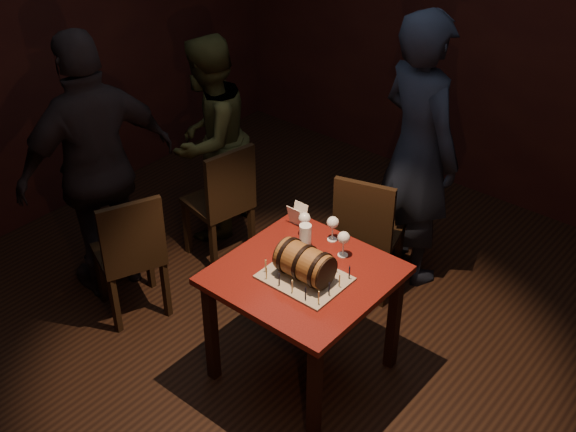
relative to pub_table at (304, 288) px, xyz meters
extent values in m
plane|color=black|center=(-0.19, 0.10, -0.64)|extent=(5.00, 5.00, 0.00)
cube|color=black|center=(-0.19, 2.60, 0.76)|extent=(5.00, 0.04, 2.80)
cube|color=black|center=(-2.69, 0.10, 0.76)|extent=(0.04, 5.00, 2.80)
cube|color=#450E0B|center=(0.00, 0.00, 0.09)|extent=(0.90, 0.90, 0.04)
cube|color=black|center=(-0.38, -0.38, -0.29)|extent=(0.06, 0.06, 0.71)
cube|color=black|center=(0.38, -0.38, -0.29)|extent=(0.06, 0.06, 0.71)
cube|color=black|center=(-0.38, 0.38, -0.29)|extent=(0.06, 0.06, 0.71)
cube|color=black|center=(0.38, 0.38, -0.29)|extent=(0.06, 0.06, 0.71)
cube|color=gray|center=(0.04, -0.04, 0.12)|extent=(0.45, 0.35, 0.01)
cylinder|color=brown|center=(0.04, -0.04, 0.22)|extent=(0.29, 0.19, 0.19)
cylinder|color=black|center=(-0.07, -0.04, 0.22)|extent=(0.02, 0.21, 0.21)
cylinder|color=black|center=(0.04, -0.04, 0.22)|extent=(0.02, 0.21, 0.21)
cylinder|color=black|center=(0.14, -0.04, 0.22)|extent=(0.02, 0.21, 0.21)
cylinder|color=black|center=(-0.11, -0.04, 0.22)|extent=(0.01, 0.18, 0.18)
cylinder|color=black|center=(0.18, -0.04, 0.22)|extent=(0.01, 0.18, 0.18)
cylinder|color=black|center=(-0.13, -0.04, 0.22)|extent=(0.04, 0.02, 0.02)
sphere|color=black|center=(-0.15, -0.04, 0.22)|extent=(0.03, 0.03, 0.03)
cylinder|color=#F8E994|center=(-0.11, -0.19, 0.16)|extent=(0.01, 0.01, 0.08)
cylinder|color=black|center=(-0.11, -0.19, 0.21)|extent=(0.00, 0.00, 0.01)
cylinder|color=black|center=(-0.02, -0.19, 0.16)|extent=(0.01, 0.01, 0.08)
cylinder|color=black|center=(-0.02, -0.19, 0.21)|extent=(0.00, 0.00, 0.01)
cylinder|color=#F8E994|center=(0.07, -0.19, 0.16)|extent=(0.01, 0.01, 0.08)
cylinder|color=black|center=(0.07, -0.19, 0.21)|extent=(0.00, 0.00, 0.01)
cylinder|color=black|center=(0.16, -0.19, 0.16)|extent=(0.01, 0.01, 0.08)
cylinder|color=black|center=(0.16, -0.19, 0.21)|extent=(0.00, 0.00, 0.01)
cylinder|color=#F8E994|center=(0.23, -0.17, 0.16)|extent=(0.01, 0.01, 0.08)
cylinder|color=black|center=(0.23, -0.17, 0.21)|extent=(0.00, 0.00, 0.01)
cylinder|color=black|center=(0.23, -0.08, 0.16)|extent=(0.01, 0.01, 0.08)
cylinder|color=black|center=(0.23, -0.08, 0.21)|extent=(0.00, 0.00, 0.01)
cylinder|color=#F8E994|center=(0.23, 0.01, 0.16)|extent=(0.01, 0.01, 0.08)
cylinder|color=black|center=(0.23, 0.01, 0.21)|extent=(0.00, 0.00, 0.01)
cylinder|color=black|center=(0.23, 0.10, 0.16)|extent=(0.01, 0.01, 0.08)
cylinder|color=black|center=(0.23, 0.10, 0.21)|extent=(0.00, 0.00, 0.01)
cylinder|color=#F8E994|center=(0.14, 0.10, 0.16)|extent=(0.01, 0.01, 0.08)
cylinder|color=black|center=(0.14, 0.10, 0.21)|extent=(0.00, 0.00, 0.01)
cylinder|color=black|center=(0.05, 0.10, 0.16)|extent=(0.01, 0.01, 0.08)
cylinder|color=black|center=(0.05, 0.10, 0.21)|extent=(0.00, 0.00, 0.01)
cylinder|color=#F8E994|center=(-0.04, 0.10, 0.16)|extent=(0.01, 0.01, 0.08)
cylinder|color=black|center=(-0.04, 0.10, 0.21)|extent=(0.00, 0.00, 0.01)
cylinder|color=black|center=(-0.13, 0.10, 0.16)|extent=(0.01, 0.01, 0.08)
cylinder|color=black|center=(-0.13, 0.10, 0.21)|extent=(0.00, 0.00, 0.01)
cylinder|color=#F8E994|center=(-0.16, 0.04, 0.16)|extent=(0.01, 0.01, 0.08)
cylinder|color=black|center=(-0.16, 0.04, 0.21)|extent=(0.00, 0.00, 0.01)
cylinder|color=black|center=(-0.16, -0.05, 0.16)|extent=(0.01, 0.01, 0.08)
cylinder|color=black|center=(-0.16, -0.05, 0.21)|extent=(0.00, 0.00, 0.01)
cylinder|color=#F8E994|center=(-0.16, -0.14, 0.16)|extent=(0.01, 0.01, 0.08)
cylinder|color=black|center=(-0.16, -0.14, 0.21)|extent=(0.00, 0.00, 0.01)
cylinder|color=silver|center=(-0.22, 0.28, 0.11)|extent=(0.06, 0.06, 0.01)
cylinder|color=silver|center=(-0.22, 0.28, 0.16)|extent=(0.01, 0.01, 0.09)
sphere|color=silver|center=(-0.22, 0.28, 0.23)|extent=(0.07, 0.07, 0.07)
sphere|color=#591114|center=(-0.22, 0.28, 0.23)|extent=(0.05, 0.05, 0.05)
cylinder|color=silver|center=(-0.07, 0.35, 0.11)|extent=(0.06, 0.06, 0.01)
cylinder|color=silver|center=(-0.07, 0.35, 0.16)|extent=(0.01, 0.01, 0.09)
sphere|color=silver|center=(-0.07, 0.35, 0.23)|extent=(0.07, 0.07, 0.07)
cylinder|color=silver|center=(0.07, 0.27, 0.11)|extent=(0.06, 0.06, 0.01)
cylinder|color=silver|center=(0.07, 0.27, 0.16)|extent=(0.01, 0.01, 0.09)
sphere|color=silver|center=(0.07, 0.27, 0.23)|extent=(0.07, 0.07, 0.07)
sphere|color=#BF594C|center=(0.07, 0.27, 0.23)|extent=(0.05, 0.05, 0.05)
cylinder|color=silver|center=(-0.15, 0.19, 0.18)|extent=(0.07, 0.07, 0.15)
cylinder|color=#9E5414|center=(-0.15, 0.19, 0.17)|extent=(0.06, 0.06, 0.11)
cylinder|color=white|center=(-0.15, 0.19, 0.23)|extent=(0.06, 0.06, 0.02)
cube|color=black|center=(-0.18, 0.93, -0.19)|extent=(0.50, 0.50, 0.04)
cube|color=black|center=(-0.06, 1.14, -0.43)|extent=(0.04, 0.04, 0.43)
cube|color=black|center=(-0.39, 1.05, -0.43)|extent=(0.04, 0.04, 0.43)
cube|color=black|center=(0.03, 0.82, -0.43)|extent=(0.04, 0.04, 0.43)
cube|color=black|center=(-0.29, 0.72, -0.43)|extent=(0.04, 0.04, 0.43)
cube|color=black|center=(-0.13, 0.76, 0.06)|extent=(0.40, 0.15, 0.46)
cube|color=black|center=(-1.23, 0.54, -0.19)|extent=(0.47, 0.47, 0.04)
cube|color=black|center=(-1.37, 0.74, -0.43)|extent=(0.04, 0.04, 0.43)
cube|color=black|center=(-1.43, 0.41, -0.43)|extent=(0.04, 0.04, 0.43)
cube|color=black|center=(-1.03, 0.68, -0.43)|extent=(0.04, 0.04, 0.43)
cube|color=black|center=(-1.09, 0.34, -0.43)|extent=(0.04, 0.04, 0.43)
cube|color=black|center=(-1.05, 0.51, 0.06)|extent=(0.11, 0.40, 0.46)
cube|color=black|center=(-1.23, -0.27, -0.19)|extent=(0.52, 0.52, 0.04)
cube|color=black|center=(-1.33, -0.05, -0.43)|extent=(0.04, 0.04, 0.43)
cube|color=black|center=(-1.46, -0.36, -0.43)|extent=(0.04, 0.04, 0.43)
cube|color=black|center=(-1.01, -0.18, -0.43)|extent=(0.04, 0.04, 0.43)
cube|color=black|center=(-1.14, -0.49, -0.43)|extent=(0.04, 0.04, 0.43)
cube|color=black|center=(-1.07, -0.34, 0.06)|extent=(0.19, 0.38, 0.46)
imported|color=black|center=(-0.08, 1.30, 0.31)|extent=(0.81, 0.67, 1.91)
imported|color=#34371B|center=(-1.51, 0.76, 0.14)|extent=(0.74, 0.87, 1.56)
imported|color=black|center=(-1.57, -0.17, 0.28)|extent=(0.67, 1.15, 1.84)
camera|label=1|loc=(1.97, -2.49, 2.56)|focal=45.00mm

